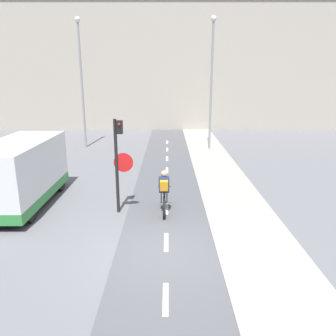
% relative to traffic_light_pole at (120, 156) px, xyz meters
% --- Properties ---
extents(ground_plane, '(120.00, 120.00, 0.00)m').
position_rel_traffic_light_pole_xyz_m(ground_plane, '(1.62, -2.75, -2.03)').
color(ground_plane, slate).
extents(bike_lane, '(2.76, 60.00, 0.02)m').
position_rel_traffic_light_pole_xyz_m(bike_lane, '(1.62, -2.74, -2.02)').
color(bike_lane, '#56565B').
rests_on(bike_lane, ground_plane).
extents(sidewalk_strip, '(2.40, 60.00, 0.05)m').
position_rel_traffic_light_pole_xyz_m(sidewalk_strip, '(4.20, -2.75, -2.00)').
color(sidewalk_strip, '#A8A399').
rests_on(sidewalk_strip, ground_plane).
extents(building_row_background, '(60.00, 5.20, 11.21)m').
position_rel_traffic_light_pole_xyz_m(building_row_background, '(1.62, 21.12, 3.59)').
color(building_row_background, '#B2A899').
rests_on(building_row_background, ground_plane).
extents(traffic_light_pole, '(0.67, 0.25, 3.28)m').
position_rel_traffic_light_pole_xyz_m(traffic_light_pole, '(0.00, 0.00, 0.00)').
color(traffic_light_pole, black).
rests_on(traffic_light_pole, ground_plane).
extents(street_lamp_far, '(0.36, 0.36, 8.23)m').
position_rel_traffic_light_pole_xyz_m(street_lamp_far, '(-3.93, 11.18, 2.89)').
color(street_lamp_far, gray).
rests_on(street_lamp_far, ground_plane).
extents(street_lamp_sidewalk, '(0.36, 0.36, 8.15)m').
position_rel_traffic_light_pole_xyz_m(street_lamp_sidewalk, '(4.39, 10.40, 2.84)').
color(street_lamp_sidewalk, gray).
rests_on(street_lamp_sidewalk, ground_plane).
extents(cyclist_near, '(0.46, 1.71, 1.54)m').
position_rel_traffic_light_pole_xyz_m(cyclist_near, '(1.54, -0.08, -1.30)').
color(cyclist_near, black).
rests_on(cyclist_near, ground_plane).
extents(van, '(1.93, 4.77, 2.39)m').
position_rel_traffic_light_pole_xyz_m(van, '(-3.71, 0.72, -0.85)').
color(van, silver).
rests_on(van, ground_plane).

